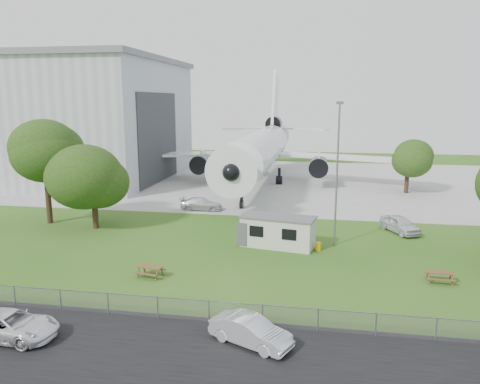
% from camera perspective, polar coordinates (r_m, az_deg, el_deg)
% --- Properties ---
extents(ground, '(160.00, 160.00, 0.00)m').
position_cam_1_polar(ground, '(35.93, -1.72, -8.74)').
color(ground, '#497328').
extents(asphalt_strip, '(120.00, 8.00, 0.02)m').
position_cam_1_polar(asphalt_strip, '(24.49, -8.24, -18.88)').
color(asphalt_strip, black).
rests_on(asphalt_strip, ground).
extents(concrete_apron, '(120.00, 46.00, 0.03)m').
position_cam_1_polar(concrete_apron, '(72.45, 4.38, 1.42)').
color(concrete_apron, '#B7B7B2').
rests_on(concrete_apron, ground).
extents(hangar, '(43.00, 31.00, 18.55)m').
position_cam_1_polar(hangar, '(82.42, -23.26, 8.30)').
color(hangar, '#B2B7BC').
rests_on(hangar, ground).
extents(airliner, '(46.36, 47.73, 17.69)m').
position_cam_1_polar(airliner, '(69.85, 2.63, 5.43)').
color(airliner, white).
rests_on(airliner, ground).
extents(site_cabin, '(6.95, 3.80, 2.62)m').
position_cam_1_polar(site_cabin, '(39.80, 4.66, -4.80)').
color(site_cabin, beige).
rests_on(site_cabin, ground).
extents(picnic_west, '(2.07, 1.84, 0.76)m').
position_cam_1_polar(picnic_west, '(34.05, -10.87, -10.09)').
color(picnic_west, brown).
rests_on(picnic_west, ground).
extents(picnic_east, '(1.86, 1.58, 0.76)m').
position_cam_1_polar(picnic_east, '(35.20, 23.11, -10.10)').
color(picnic_east, brown).
rests_on(picnic_east, ground).
extents(fence, '(58.00, 0.04, 1.30)m').
position_cam_1_polar(fence, '(27.44, -5.89, -15.36)').
color(fence, gray).
rests_on(fence, ground).
extents(lamp_mast, '(0.16, 0.16, 12.00)m').
position_cam_1_polar(lamp_mast, '(39.79, 11.73, 1.92)').
color(lamp_mast, slate).
rests_on(lamp_mast, ground).
extents(tree_west_big, '(7.67, 7.67, 11.17)m').
position_cam_1_polar(tree_west_big, '(49.94, -22.73, 4.65)').
color(tree_west_big, '#382619').
rests_on(tree_west_big, ground).
extents(tree_west_small, '(7.37, 7.37, 8.53)m').
position_cam_1_polar(tree_west_small, '(46.57, -17.47, 1.51)').
color(tree_west_small, '#382619').
rests_on(tree_west_small, ground).
extents(tree_far_apron, '(5.52, 5.52, 7.39)m').
position_cam_1_polar(tree_far_apron, '(65.64, 19.83, 3.83)').
color(tree_far_apron, '#382619').
rests_on(tree_far_apron, ground).
extents(car_centre_sedan, '(4.58, 3.19, 1.43)m').
position_cam_1_polar(car_centre_sedan, '(24.69, 1.29, -16.62)').
color(car_centre_sedan, white).
rests_on(car_centre_sedan, ground).
extents(car_west_estate, '(5.18, 2.51, 1.42)m').
position_cam_1_polar(car_west_estate, '(27.95, -26.28, -14.39)').
color(car_west_estate, white).
rests_on(car_west_estate, ground).
extents(car_ne_hatch, '(3.76, 4.97, 1.58)m').
position_cam_1_polar(car_ne_hatch, '(46.33, 18.92, -3.75)').
color(car_ne_hatch, silver).
rests_on(car_ne_hatch, ground).
extents(car_apron_van, '(4.76, 1.97, 1.38)m').
position_cam_1_polar(car_apron_van, '(52.91, -4.72, -1.48)').
color(car_apron_van, silver).
rests_on(car_apron_van, ground).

